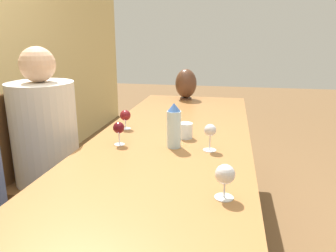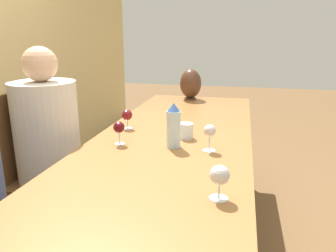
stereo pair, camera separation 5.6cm
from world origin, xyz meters
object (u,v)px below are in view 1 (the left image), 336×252
at_px(wine_glass_2, 225,175).
at_px(person_far, 49,149).
at_px(water_tumbler, 186,131).
at_px(wine_glass_4, 119,128).
at_px(vase, 186,84).
at_px(wine_glass_3, 125,116).
at_px(water_bottle, 174,126).
at_px(chair_far, 37,170).
at_px(wine_glass_1, 210,131).

xyz_separation_m(wine_glass_2, person_far, (0.54, 1.02, -0.16)).
bearing_deg(water_tumbler, wine_glass_4, 118.78).
xyz_separation_m(vase, wine_glass_3, (-1.02, 0.24, -0.06)).
bearing_deg(wine_glass_2, water_bottle, 28.29).
relative_size(water_tumbler, wine_glass_4, 0.70).
bearing_deg(wine_glass_4, water_tumbler, -61.22).
xyz_separation_m(vase, wine_glass_4, (-1.32, 0.18, -0.05)).
height_order(water_bottle, wine_glass_2, water_bottle).
bearing_deg(chair_far, water_bottle, -91.85).
bearing_deg(person_far, water_tumbler, -80.01).
bearing_deg(wine_glass_4, water_bottle, -86.52).
height_order(wine_glass_2, wine_glass_4, wine_glass_2).
height_order(vase, chair_far, vase).
distance_m(water_tumbler, wine_glass_2, 0.72).
relative_size(wine_glass_2, person_far, 0.10).
height_order(water_bottle, water_tumbler, water_bottle).
xyz_separation_m(water_bottle, wine_glass_2, (-0.51, -0.28, -0.03)).
bearing_deg(person_far, wine_glass_1, -92.61).
relative_size(wine_glass_2, wine_glass_4, 1.03).
relative_size(wine_glass_3, wine_glass_4, 0.96).
relative_size(water_tumbler, wine_glass_2, 0.68).
relative_size(water_tumbler, chair_far, 0.09).
bearing_deg(wine_glass_1, wine_glass_2, -170.10).
relative_size(water_bottle, wine_glass_4, 1.89).
distance_m(water_bottle, vase, 1.30).
height_order(water_bottle, wine_glass_1, water_bottle).
xyz_separation_m(wine_glass_3, person_far, (-0.25, 0.39, -0.16)).
xyz_separation_m(wine_glass_1, chair_far, (0.04, 1.03, -0.31)).
xyz_separation_m(wine_glass_2, wine_glass_4, (0.49, 0.57, 0.00)).
bearing_deg(person_far, wine_glass_4, -95.69).
xyz_separation_m(wine_glass_1, wine_glass_3, (0.29, 0.54, -0.02)).
bearing_deg(vase, wine_glass_1, -166.87).
bearing_deg(wine_glass_4, wine_glass_2, -130.91).
xyz_separation_m(water_tumbler, wine_glass_3, (0.11, 0.39, 0.04)).
height_order(chair_far, person_far, person_far).
bearing_deg(chair_far, wine_glass_3, -62.41).
height_order(vase, wine_glass_1, vase).
xyz_separation_m(vase, chair_far, (-1.27, 0.72, -0.36)).
distance_m(water_tumbler, chair_far, 0.92).
distance_m(water_bottle, wine_glass_4, 0.30).
bearing_deg(wine_glass_4, vase, -7.65).
height_order(wine_glass_3, chair_far, chair_far).
bearing_deg(vase, water_bottle, -174.82).
height_order(water_tumbler, wine_glass_4, wine_glass_4).
distance_m(wine_glass_3, wine_glass_4, 0.30).
xyz_separation_m(water_tumbler, wine_glass_1, (-0.18, -0.15, 0.06)).
distance_m(wine_glass_3, chair_far, 0.62).
distance_m(wine_glass_2, wine_glass_3, 1.01).
bearing_deg(wine_glass_3, water_bottle, -128.08).
height_order(water_bottle, person_far, person_far).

